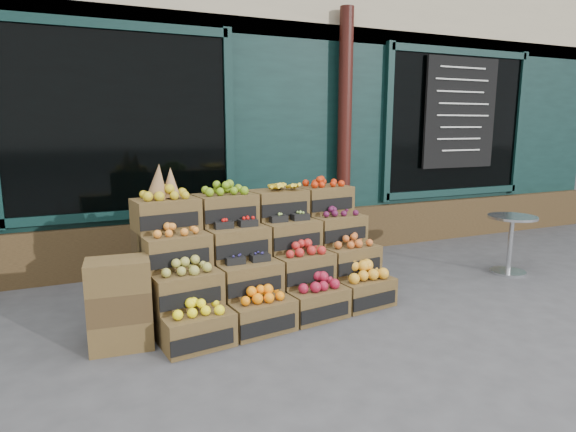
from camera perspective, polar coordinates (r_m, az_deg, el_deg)
name	(u,v)px	position (r m, az deg, el deg)	size (l,w,h in m)	color
ground	(339,320)	(4.45, 6.10, -12.19)	(60.00, 60.00, 0.00)	#3F3F42
shop_facade	(199,87)	(8.93, -10.50, 14.83)	(12.00, 6.24, 4.80)	black
crate_display	(263,264)	(4.60, -2.93, -5.65)	(2.37, 1.37, 1.41)	brown
spare_crates	(120,304)	(4.03, -19.31, -9.80)	(0.50, 0.37, 0.71)	brown
bistro_table	(511,238)	(6.22, 24.89, -2.34)	(0.55, 0.55, 0.69)	silver
shopkeeper	(150,184)	(6.40, -16.01, 3.72)	(0.73, 0.48, 1.99)	#14481C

